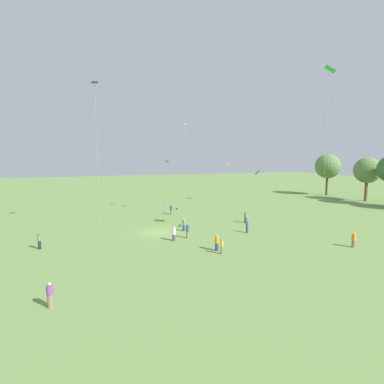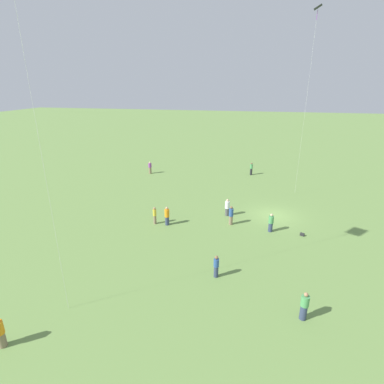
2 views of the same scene
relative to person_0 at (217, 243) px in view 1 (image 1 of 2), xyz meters
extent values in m
plane|color=#6B8E47|center=(-9.86, -4.27, -0.89)|extent=(240.00, 240.00, 0.00)
cylinder|color=brown|center=(-32.29, 46.24, 1.71)|extent=(0.57, 0.57, 5.21)
sphere|color=#5B7F42|center=(-32.29, 46.24, 6.69)|extent=(6.34, 6.34, 6.34)
cylinder|color=brown|center=(-21.13, 46.78, 1.53)|extent=(0.65, 0.65, 4.85)
sphere|color=#5B7F42|center=(-21.13, 46.78, 6.13)|extent=(5.80, 5.80, 5.80)
cylinder|color=#333D5B|center=(0.00, 0.00, -0.48)|extent=(0.52, 0.52, 0.82)
cylinder|color=orange|center=(0.00, 0.00, 0.31)|extent=(0.61, 0.61, 0.74)
sphere|color=tan|center=(0.00, 0.00, 0.80)|extent=(0.24, 0.24, 0.24)
cylinder|color=#333D5B|center=(-10.89, 9.84, -0.44)|extent=(0.47, 0.47, 0.90)
cylinder|color=#4C9956|center=(-10.89, 9.84, 0.33)|extent=(0.55, 0.55, 0.63)
sphere|color=#A87A56|center=(-10.89, 9.84, 0.76)|extent=(0.24, 0.24, 0.24)
cylinder|color=#333D5B|center=(-5.57, 7.00, -0.48)|extent=(0.42, 0.42, 0.83)
cylinder|color=#2D5193|center=(-5.57, 7.00, 0.22)|extent=(0.49, 0.49, 0.57)
sphere|color=brown|center=(-5.57, 7.00, 0.63)|extent=(0.24, 0.24, 0.24)
cylinder|color=#232328|center=(-7.18, -18.21, -0.42)|extent=(0.33, 0.33, 0.94)
cylinder|color=#4C9956|center=(-7.18, -18.21, 0.37)|extent=(0.39, 0.39, 0.62)
sphere|color=brown|center=(-7.18, -18.21, 0.80)|extent=(0.24, 0.24, 0.24)
cylinder|color=#4C4C51|center=(-5.26, -3.30, -0.50)|extent=(0.50, 0.50, 0.78)
cylinder|color=white|center=(-5.26, -3.30, 0.26)|extent=(0.59, 0.59, 0.74)
sphere|color=beige|center=(-5.26, -3.30, 0.75)|extent=(0.24, 0.24, 0.24)
cylinder|color=#333D5B|center=(-9.40, -0.66, -0.47)|extent=(0.53, 0.53, 0.83)
cylinder|color=#4C9956|center=(-9.40, -0.66, 0.27)|extent=(0.62, 0.62, 0.66)
sphere|color=beige|center=(-9.40, -0.66, 0.72)|extent=(0.24, 0.24, 0.24)
cylinder|color=#847056|center=(-5.81, -1.35, -0.46)|extent=(0.42, 0.42, 0.86)
cylinder|color=#2D5193|center=(-5.81, -1.35, 0.34)|extent=(0.50, 0.50, 0.73)
sphere|color=brown|center=(-5.81, -1.35, 0.82)|extent=(0.24, 0.24, 0.24)
cylinder|color=#847056|center=(4.14, 15.01, -0.48)|extent=(0.39, 0.39, 0.82)
cylinder|color=orange|center=(4.14, 15.01, 0.28)|extent=(0.46, 0.46, 0.70)
sphere|color=beige|center=(4.14, 15.01, 0.75)|extent=(0.24, 0.24, 0.24)
cylinder|color=#847056|center=(1.19, 0.03, -0.47)|extent=(0.33, 0.33, 0.84)
cylinder|color=gold|center=(1.19, 0.03, 0.25)|extent=(0.39, 0.39, 0.60)
sphere|color=#A87A56|center=(1.19, 0.03, 0.67)|extent=(0.24, 0.24, 0.24)
cylinder|color=#847056|center=(7.33, -15.77, -0.42)|extent=(0.53, 0.53, 0.95)
cylinder|color=purple|center=(7.33, -15.77, 0.35)|extent=(0.62, 0.62, 0.58)
sphere|color=beige|center=(7.33, -15.77, 0.76)|extent=(0.24, 0.24, 0.24)
cylinder|color=#847056|center=(-21.14, 0.92, -0.46)|extent=(0.46, 0.46, 0.86)
cylinder|color=#2D5193|center=(-21.14, 0.92, 0.30)|extent=(0.54, 0.54, 0.67)
sphere|color=tan|center=(-21.14, 0.92, 0.76)|extent=(0.24, 0.24, 0.24)
cube|color=blue|center=(-27.19, 21.96, 5.76)|extent=(1.45, 1.24, 0.90)
cylinder|color=purple|center=(-27.19, 21.96, 4.74)|extent=(0.04, 0.04, 1.30)
cylinder|color=silver|center=(-27.19, 21.96, 2.43)|extent=(0.01, 0.01, 6.65)
cube|color=yellow|center=(-21.19, 3.61, 14.78)|extent=(0.87, 0.85, 0.39)
cylinder|color=yellow|center=(-21.19, 3.61, 14.08)|extent=(0.04, 0.04, 0.98)
cylinder|color=silver|center=(-21.19, 3.61, 6.94)|extent=(0.01, 0.01, 15.67)
cube|color=green|center=(2.53, 11.89, 18.56)|extent=(1.54, 1.47, 0.67)
cylinder|color=orange|center=(2.53, 11.89, 17.50)|extent=(0.04, 0.04, 1.40)
cylinder|color=silver|center=(2.53, 11.89, 8.83)|extent=(0.01, 0.01, 19.45)
cube|color=orange|center=(-30.76, 16.72, 7.65)|extent=(1.48, 1.43, 0.65)
cylinder|color=#E54C99|center=(-30.76, 16.72, 6.72)|extent=(0.04, 0.04, 1.16)
cylinder|color=silver|center=(-30.76, 16.72, 3.38)|extent=(0.01, 0.01, 8.54)
cube|color=black|center=(-23.51, 0.87, 8.36)|extent=(0.82, 0.82, 0.33)
cylinder|color=purple|center=(-23.51, 0.87, 7.77)|extent=(0.04, 0.04, 0.82)
cylinder|color=silver|center=(-23.51, 0.87, 3.74)|extent=(0.01, 0.01, 9.25)
cube|color=black|center=(-12.60, -11.51, 18.67)|extent=(0.89, 0.96, 0.42)
cylinder|color=purple|center=(-12.60, -11.51, 17.99)|extent=(0.04, 0.04, 0.88)
cylinder|color=silver|center=(-12.60, -11.51, 8.89)|extent=(0.01, 0.01, 19.56)
cube|color=#933833|center=(-25.62, 3.34, -0.76)|extent=(0.45, 0.38, 0.27)
cube|color=#262628|center=(-12.10, -0.39, -0.76)|extent=(0.39, 0.32, 0.26)
camera|label=1|loc=(28.75, -13.27, 9.38)|focal=28.00mm
camera|label=2|loc=(-7.63, 24.27, 11.62)|focal=28.00mm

